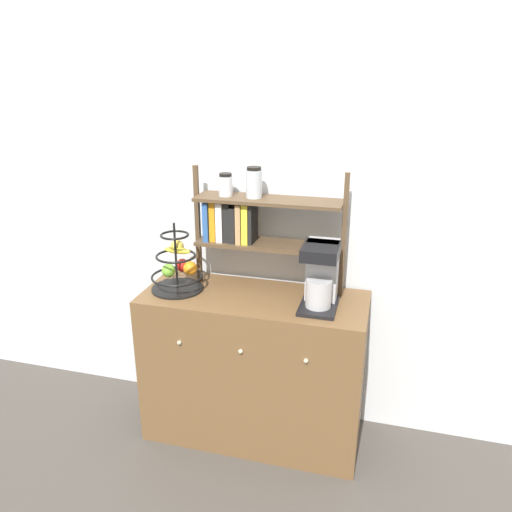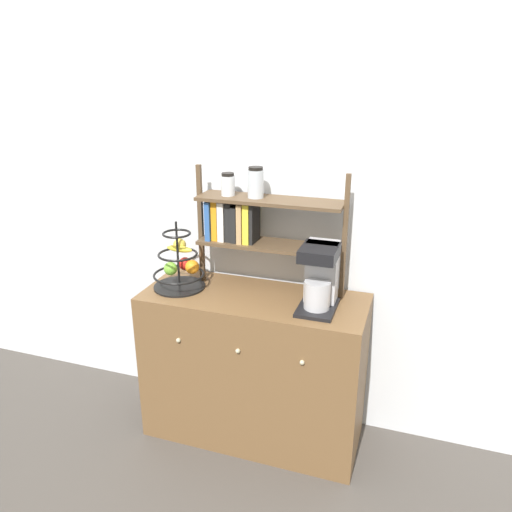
# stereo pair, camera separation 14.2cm
# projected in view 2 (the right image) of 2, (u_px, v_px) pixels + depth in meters

# --- Properties ---
(ground_plane) EXTENTS (12.00, 12.00, 0.00)m
(ground_plane) POSITION_uv_depth(u_px,v_px,m) (240.00, 458.00, 2.68)
(ground_plane) COLOR #47423D
(wall_back) EXTENTS (7.00, 0.05, 2.60)m
(wall_back) POSITION_uv_depth(u_px,v_px,m) (271.00, 200.00, 2.69)
(wall_back) COLOR silver
(wall_back) RESTS_ON ground_plane
(sideboard) EXTENTS (1.18, 0.49, 0.85)m
(sideboard) POSITION_uv_depth(u_px,v_px,m) (254.00, 367.00, 2.74)
(sideboard) COLOR brown
(sideboard) RESTS_ON ground_plane
(coffee_maker) EXTENTS (0.18, 0.26, 0.33)m
(coffee_maker) POSITION_uv_depth(u_px,v_px,m) (320.00, 276.00, 2.42)
(coffee_maker) COLOR black
(coffee_maker) RESTS_ON sideboard
(fruit_stand) EXTENTS (0.28, 0.28, 0.37)m
(fruit_stand) POSITION_uv_depth(u_px,v_px,m) (180.00, 266.00, 2.67)
(fruit_stand) COLOR black
(fruit_stand) RESTS_ON sideboard
(shelf_hutch) EXTENTS (0.81, 0.20, 0.65)m
(shelf_hutch) POSITION_uv_depth(u_px,v_px,m) (249.00, 218.00, 2.60)
(shelf_hutch) COLOR brown
(shelf_hutch) RESTS_ON sideboard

